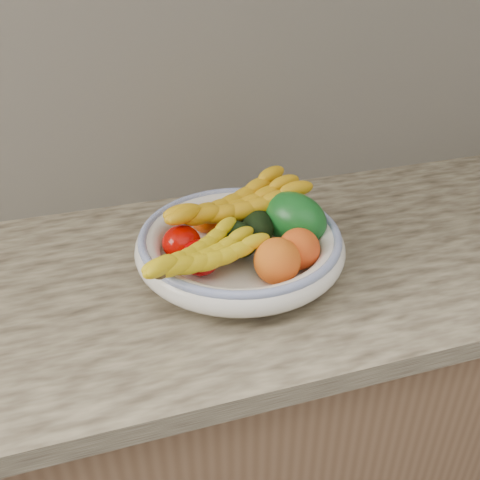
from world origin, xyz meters
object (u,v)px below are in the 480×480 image
object	(u,v)px
fruit_bowl	(240,245)
banana_bunch_front	(203,259)
banana_bunch_back	(236,209)
green_mango	(293,218)

from	to	relation	value
fruit_bowl	banana_bunch_front	bearing A→B (deg)	-140.76
fruit_bowl	banana_bunch_back	size ratio (longest dim) A/B	1.21
banana_bunch_front	green_mango	bearing A→B (deg)	-3.23
banana_bunch_back	green_mango	bearing A→B (deg)	-42.12
fruit_bowl	green_mango	world-z (taller)	green_mango
fruit_bowl	green_mango	distance (m)	0.12
banana_bunch_back	fruit_bowl	bearing A→B (deg)	-118.58
banana_bunch_back	banana_bunch_front	size ratio (longest dim) A/B	1.27
fruit_bowl	banana_bunch_front	xyz separation A→B (m)	(-0.09, -0.07, 0.03)
green_mango	banana_bunch_front	size ratio (longest dim) A/B	0.56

